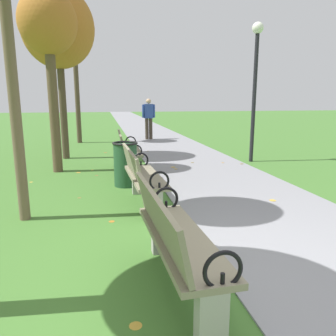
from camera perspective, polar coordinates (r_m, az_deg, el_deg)
The scene contains 12 objects.
ground_plane at distance 3.12m, azimuth 11.02°, elevation -19.93°, with size 80.00×80.00×0.00m, color #42722D.
paved_walkway at distance 20.63m, azimuth -4.93°, elevation 7.38°, with size 2.49×44.00×0.02m, color gray.
park_bench_1 at distance 2.82m, azimuth 1.07°, elevation -12.13°, with size 0.54×1.62×0.90m.
park_bench_2 at distance 4.98m, azimuth -4.62°, elevation -1.45°, with size 0.54×1.62×0.90m.
park_bench_3 at distance 7.50m, azimuth -6.96°, elevation 3.03°, with size 0.50×1.61×0.90m.
tree_3 at distance 7.92m, azimuth -20.11°, elevation 21.97°, with size 1.22×1.22×3.88m.
tree_4 at distance 9.65m, azimuth -18.57°, elevation 21.92°, with size 1.87×1.87×4.46m.
tree_5 at distance 13.06m, azimuth -16.09°, elevation 22.07°, with size 1.12×1.12×4.80m.
pedestrian_walking at distance 13.36m, azimuth -3.38°, elevation 8.88°, with size 0.53×0.25×1.62m.
trash_bin at distance 6.28m, azimuth -7.39°, elevation 0.71°, with size 0.48×0.48×0.84m.
lamp_post at distance 8.89m, azimuth 14.96°, elevation 15.89°, with size 0.28×0.28×3.48m.
scattered_leaves at distance 5.49m, azimuth -0.30°, elevation -5.24°, with size 4.98×9.65×0.02m.
Camera 1 is at (-1.06, -2.43, 1.64)m, focal length 35.10 mm.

